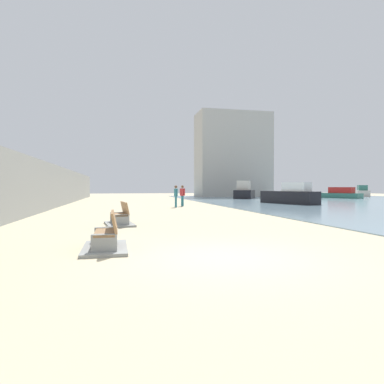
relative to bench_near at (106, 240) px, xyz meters
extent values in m
plane|color=#C6B793|center=(2.70, 16.43, -0.23)|extent=(120.00, 120.00, 0.00)
cube|color=gray|center=(-4.80, 16.43, 1.42)|extent=(0.80, 64.00, 3.30)
cube|color=gray|center=(-0.02, -0.70, 0.01)|extent=(0.60, 0.21, 0.50)
cube|color=gray|center=(-0.03, 0.70, 0.01)|extent=(0.60, 0.21, 0.50)
cube|color=#997047|center=(-0.03, 0.00, 0.22)|extent=(0.51, 1.60, 0.06)
cube|color=#997047|center=(0.20, 0.00, 0.50)|extent=(0.18, 1.60, 0.50)
cube|color=gray|center=(-0.03, 0.00, -0.19)|extent=(1.12, 2.11, 0.08)
cube|color=gray|center=(0.42, 4.92, 0.01)|extent=(0.62, 0.27, 0.50)
cube|color=gray|center=(0.24, 6.31, 0.01)|extent=(0.62, 0.27, 0.50)
cube|color=#997047|center=(0.33, 5.61, 0.22)|extent=(0.70, 1.65, 0.06)
cube|color=#997047|center=(0.56, 5.64, 0.50)|extent=(0.37, 1.61, 0.50)
cube|color=gray|center=(0.33, 5.61, -0.19)|extent=(1.36, 2.22, 0.08)
cylinder|color=teal|center=(5.53, 18.49, 0.20)|extent=(0.12, 0.12, 0.87)
cylinder|color=teal|center=(5.45, 18.58, 0.20)|extent=(0.12, 0.12, 0.87)
cube|color=#B22D33|center=(5.49, 18.54, 0.95)|extent=(0.35, 0.36, 0.62)
sphere|color=brown|center=(5.49, 18.54, 1.41)|extent=(0.24, 0.24, 0.24)
cylinder|color=#B22D33|center=(5.64, 18.38, 0.98)|extent=(0.09, 0.09, 0.56)
cylinder|color=#B22D33|center=(5.34, 18.70, 0.98)|extent=(0.09, 0.09, 0.56)
cylinder|color=teal|center=(4.69, 17.21, 0.20)|extent=(0.12, 0.12, 0.87)
cylinder|color=teal|center=(4.72, 17.09, 0.20)|extent=(0.12, 0.12, 0.87)
cube|color=teal|center=(4.70, 17.15, 0.94)|extent=(0.26, 0.36, 0.61)
sphere|color=brown|center=(4.70, 17.15, 1.39)|extent=(0.23, 0.23, 0.23)
cylinder|color=teal|center=(4.64, 17.36, 0.97)|extent=(0.09, 0.09, 0.55)
cylinder|color=teal|center=(4.76, 16.94, 0.97)|extent=(0.09, 0.09, 0.55)
cube|color=black|center=(17.19, 34.45, 0.38)|extent=(4.26, 5.10, 1.15)
cube|color=beige|center=(16.86, 33.85, 1.59)|extent=(2.40, 2.54, 1.27)
cube|color=#337060|center=(30.40, 33.51, 0.16)|extent=(4.87, 7.59, 0.71)
cube|color=red|center=(30.89, 32.49, 0.94)|extent=(2.56, 3.54, 0.84)
cube|color=beige|center=(39.63, 39.18, 0.31)|extent=(3.67, 4.56, 1.01)
cube|color=#337060|center=(39.32, 38.63, 1.25)|extent=(2.03, 2.24, 0.87)
cube|color=black|center=(15.93, 19.91, 0.39)|extent=(3.20, 6.46, 1.17)
cube|color=white|center=(16.20, 19.00, 1.40)|extent=(1.76, 2.95, 0.83)
cube|color=#ADAAA3|center=(18.97, 44.43, 6.72)|extent=(12.00, 6.00, 13.90)
camera|label=1|loc=(0.33, -8.83, 1.37)|focal=31.24mm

